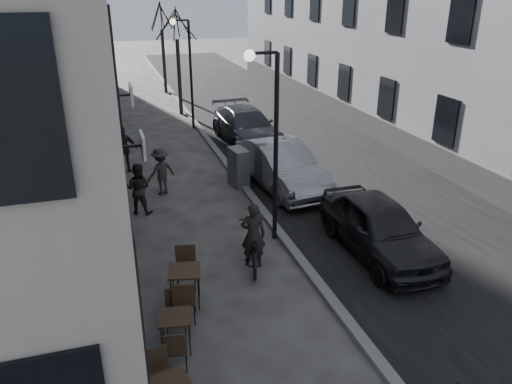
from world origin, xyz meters
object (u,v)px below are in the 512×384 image
car_mid (282,166)px  streetlamp_far (187,62)px  pedestrian_mid (161,171)px  pedestrian_far (123,149)px  streetlamp_near (270,128)px  pedestrian_near (138,189)px  tree_far (161,16)px  utility_cabinet (239,167)px  bistro_set_c (185,283)px  car_near (379,227)px  bistro_set_b (176,329)px  bicycle (253,246)px  car_far (246,126)px  tree_near (176,23)px

car_mid → streetlamp_far: bearing=95.4°
pedestrian_mid → pedestrian_far: size_ratio=0.91×
streetlamp_near → pedestrian_near: bearing=138.9°
car_mid → pedestrian_near: bearing=-177.6°
streetlamp_far → pedestrian_mid: (-2.37, -7.88, -2.37)m
tree_far → utility_cabinet: tree_far is taller
bistro_set_c → car_near: bearing=19.6°
utility_cabinet → car_near: size_ratio=0.31×
streetlamp_far → pedestrian_near: 10.02m
bistro_set_b → bicycle: size_ratio=0.79×
pedestrian_near → bistro_set_c: bearing=121.1°
car_near → car_far: 10.44m
streetlamp_far → bistro_set_c: bearing=-100.7°
bistro_set_c → car_near: (5.16, 0.75, 0.22)m
streetlamp_far → bicycle: (-0.80, -13.17, -2.65)m
pedestrian_near → car_far: pedestrian_near is taller
utility_cabinet → bicycle: bearing=-109.6°
tree_near → tree_far: (0.00, 6.00, 0.00)m
pedestrian_near → car_mid: 4.90m
bistro_set_c → streetlamp_far: bearing=90.7°
pedestrian_far → pedestrian_mid: bearing=-72.9°
bistro_set_c → pedestrian_near: size_ratio=1.09×
bicycle → pedestrian_mid: bearing=-58.7°
bicycle → car_far: 10.42m
bistro_set_b → tree_far: bearing=91.6°
pedestrian_mid → car_near: bearing=105.0°
streetlamp_far → bicycle: 13.46m
tree_near → utility_cabinet: 11.64m
utility_cabinet → car_near: bearing=-76.6°
car_far → bicycle: bearing=-107.8°
streetlamp_far → bistro_set_c: (-2.69, -14.29, -2.65)m
bistro_set_c → car_mid: size_ratio=0.37×
streetlamp_far → tree_near: 3.36m
utility_cabinet → bicycle: size_ratio=0.68×
streetlamp_far → car_far: bearing=-58.0°
utility_cabinet → bistro_set_c: bearing=-123.0°
pedestrian_mid → car_mid: pedestrian_mid is taller
bistro_set_c → pedestrian_mid: size_ratio=1.10×
tree_far → pedestrian_far: 15.19m
car_near → streetlamp_near: bearing=147.8°
bicycle → streetlamp_near: bearing=-109.6°
car_mid → tree_near: bearing=92.3°
bistro_set_b → pedestrian_far: bearing=100.7°
car_near → car_far: bearing=92.7°
tree_far → bicycle: bearing=-92.3°
streetlamp_far → pedestrian_far: streetlamp_far is taller
bistro_set_b → pedestrian_near: bearing=99.9°
pedestrian_near → pedestrian_mid: size_ratio=1.01×
streetlamp_near → car_far: bearing=77.6°
pedestrian_mid → pedestrian_near: bearing=31.7°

